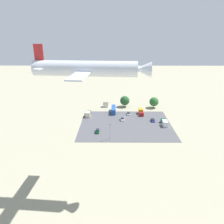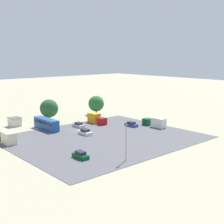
{
  "view_description": "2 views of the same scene",
  "coord_description": "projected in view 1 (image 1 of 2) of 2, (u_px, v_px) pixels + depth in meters",
  "views": [
    {
      "loc": [
        6.68,
        117.82,
        46.55
      ],
      "look_at": [
        7.14,
        35.12,
        15.87
      ],
      "focal_mm": 35.0,
      "sensor_mm": 36.0,
      "label": 1
    },
    {
      "loc": [
        51.49,
        73.37,
        21.89
      ],
      "look_at": [
        -0.5,
        14.5,
        7.39
      ],
      "focal_mm": 50.0,
      "sensor_mm": 36.0,
      "label": 2
    }
  ],
  "objects": [
    {
      "name": "shed_building",
      "position": [
        106.0,
        105.0,
        142.68
      ],
      "size": [
        3.53,
        3.45,
        2.72
      ],
      "color": "silver",
      "rests_on": "ground"
    },
    {
      "name": "parking_lot_surface",
      "position": [
        126.0,
        124.0,
        115.83
      ],
      "size": [
        47.86,
        39.94,
        0.08
      ],
      "color": "#4C4C51",
      "rests_on": "ground"
    },
    {
      "name": "airplane",
      "position": [
        91.0,
        69.0,
        58.59
      ],
      "size": [
        32.04,
        25.65,
        8.44
      ],
      "rotation": [
        0.0,
        0.0,
        1.49
      ],
      "color": "silver"
    },
    {
      "name": "parked_truck_2",
      "position": [
        164.0,
        123.0,
        114.67
      ],
      "size": [
        2.35,
        7.92,
        2.89
      ],
      "rotation": [
        0.0,
        0.0,
        3.14
      ],
      "color": "#0C4723",
      "rests_on": "ground"
    },
    {
      "name": "parked_truck_0",
      "position": [
        88.0,
        114.0,
        126.92
      ],
      "size": [
        2.55,
        7.51,
        2.97
      ],
      "rotation": [
        0.0,
        0.0,
        3.14
      ],
      "color": "#0C4723",
      "rests_on": "ground"
    },
    {
      "name": "ground_plane",
      "position": [
        125.0,
        117.0,
        126.62
      ],
      "size": [
        400.0,
        400.0,
        0.0
      ],
      "primitive_type": "plane",
      "color": "gray"
    },
    {
      "name": "tree_apron_mid",
      "position": [
        125.0,
        101.0,
        142.01
      ],
      "size": [
        6.12,
        6.12,
        7.15
      ],
      "color": "brown",
      "rests_on": "ground"
    },
    {
      "name": "bus",
      "position": [
        114.0,
        110.0,
        132.65
      ],
      "size": [
        2.48,
        10.75,
        3.2
      ],
      "color": "#1E4C9E",
      "rests_on": "ground"
    },
    {
      "name": "parked_car_0",
      "position": [
        122.0,
        119.0,
        121.13
      ],
      "size": [
        2.0,
        4.21,
        1.53
      ],
      "color": "silver",
      "rests_on": "ground"
    },
    {
      "name": "light_pole_lot_centre",
      "position": [
        110.0,
        131.0,
        98.34
      ],
      "size": [
        0.9,
        0.28,
        7.65
      ],
      "color": "gray",
      "rests_on": "ground"
    },
    {
      "name": "parked_car_3",
      "position": [
        97.0,
        131.0,
        106.64
      ],
      "size": [
        1.72,
        4.13,
        1.55
      ],
      "rotation": [
        0.0,
        0.0,
        3.14
      ],
      "color": "#0C4723",
      "rests_on": "ground"
    },
    {
      "name": "parked_truck_1",
      "position": [
        141.0,
        112.0,
        129.67
      ],
      "size": [
        2.32,
        7.3,
        3.08
      ],
      "color": "maroon",
      "rests_on": "ground"
    },
    {
      "name": "tree_near_shed",
      "position": [
        154.0,
        102.0,
        140.08
      ],
      "size": [
        5.83,
        5.83,
        6.94
      ],
      "color": "brown",
      "rests_on": "ground"
    },
    {
      "name": "parked_car_2",
      "position": [
        128.0,
        114.0,
        129.19
      ],
      "size": [
        1.91,
        4.12,
        1.44
      ],
      "color": "#ADB2B7",
      "rests_on": "ground"
    },
    {
      "name": "parked_car_1",
      "position": [
        153.0,
        120.0,
        119.79
      ],
      "size": [
        1.76,
        4.34,
        1.42
      ],
      "color": "navy",
      "rests_on": "ground"
    }
  ]
}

